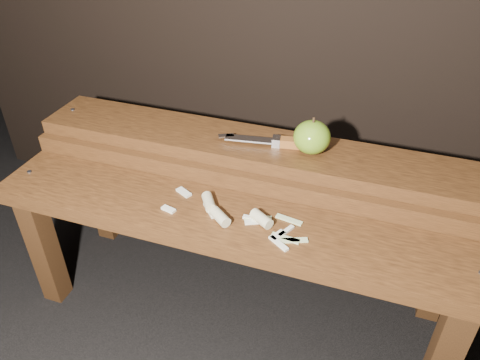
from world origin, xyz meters
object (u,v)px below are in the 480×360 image
(bench_front_tier, at_px, (224,240))
(bench_rear_tier, at_px, (253,170))
(knife, at_px, (288,143))
(apple, at_px, (312,137))

(bench_front_tier, xyz_separation_m, bench_rear_tier, (0.00, 0.23, 0.06))
(bench_rear_tier, relative_size, knife, 4.31)
(bench_rear_tier, relative_size, apple, 12.47)
(bench_rear_tier, xyz_separation_m, apple, (0.15, 0.00, 0.13))
(knife, bearing_deg, bench_front_tier, -110.98)
(apple, relative_size, knife, 0.35)
(apple, bearing_deg, knife, 173.86)
(bench_rear_tier, bearing_deg, apple, 1.63)
(bench_front_tier, xyz_separation_m, knife, (0.09, 0.24, 0.16))
(bench_rear_tier, bearing_deg, knife, 6.77)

